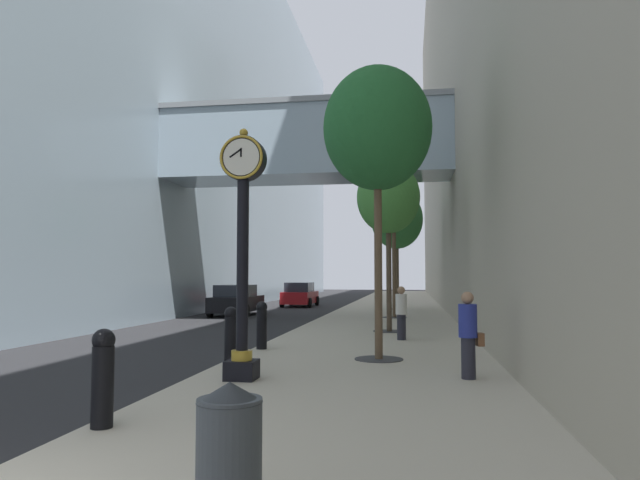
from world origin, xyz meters
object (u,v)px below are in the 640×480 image
object	(u,v)px
bollard_fourth	(262,324)
trash_bin	(229,447)
street_clock	(243,240)
car_black_mid	(237,300)
street_tree_mid_far	(394,199)
bollard_third	(231,334)
street_tree_mid_near	(388,198)
street_tree_near	(377,129)
car_red_near	(300,295)
pedestrian_by_clock	(401,312)
bollard_nearest	(103,376)
street_tree_far	(397,219)
pedestrian_walking	(468,333)

from	to	relation	value
bollard_fourth	trash_bin	bearing A→B (deg)	-76.70
street_clock	car_black_mid	world-z (taller)	street_clock
street_tree_mid_far	car_black_mid	size ratio (longest dim) A/B	1.55
bollard_third	street_tree_mid_near	world-z (taller)	street_tree_mid_near
street_tree_near	car_red_near	xyz separation A→B (m)	(-6.52, 24.36, -4.65)
bollard_fourth	pedestrian_by_clock	world-z (taller)	pedestrian_by_clock
bollard_nearest	street_tree_near	xyz separation A→B (m)	(3.10, 6.40, 4.64)
street_tree_far	bollard_nearest	bearing A→B (deg)	-96.73
pedestrian_walking	trash_bin	bearing A→B (deg)	-110.81
street_clock	car_red_near	distance (m)	27.66
bollard_third	trash_bin	size ratio (longest dim) A/B	1.17
bollard_third	pedestrian_by_clock	xyz separation A→B (m)	(3.55, 5.31, 0.19)
street_clock	bollard_third	world-z (taller)	street_clock
street_tree_near	trash_bin	distance (m)	9.95
street_clock	bollard_nearest	size ratio (longest dim) A/B	3.79
bollard_nearest	car_red_near	distance (m)	30.95
street_tree_near	street_tree_mid_near	xyz separation A→B (m)	(-0.00, 6.63, -0.72)
car_black_mid	pedestrian_walking	bearing A→B (deg)	-60.78
street_tree_near	pedestrian_walking	size ratio (longest dim) A/B	4.23
pedestrian_by_clock	street_tree_mid_far	bearing A→B (deg)	92.82
street_tree_mid_far	pedestrian_walking	world-z (taller)	street_tree_mid_far
street_tree_far	pedestrian_by_clock	distance (m)	16.35
street_tree_near	street_tree_far	distance (m)	19.88
street_clock	street_tree_near	distance (m)	4.63
street_tree_mid_near	pedestrian_by_clock	size ratio (longest dim) A/B	3.70
trash_bin	street_clock	bearing A→B (deg)	105.74
street_tree_mid_near	street_tree_mid_far	xyz separation A→B (m)	(0.00, 6.63, 0.87)
bollard_nearest	trash_bin	xyz separation A→B (m)	(2.39, -2.32, -0.10)
street_tree_mid_far	street_tree_far	xyz separation A→B (m)	(-0.00, 6.63, -0.31)
bollard_fourth	street_tree_near	xyz separation A→B (m)	(3.10, -1.41, 4.64)
bollard_nearest	street_tree_mid_far	distance (m)	20.47
bollard_fourth	street_tree_mid_near	distance (m)	7.23
street_tree_mid_far	street_tree_far	distance (m)	6.63
street_tree_far	pedestrian_walking	bearing A→B (deg)	-85.41
trash_bin	pedestrian_by_clock	size ratio (longest dim) A/B	0.66
bollard_nearest	street_tree_mid_near	world-z (taller)	street_tree_mid_near
pedestrian_walking	street_clock	bearing A→B (deg)	-170.10
street_tree_mid_far	street_tree_far	size ratio (longest dim) A/B	1.00
pedestrian_by_clock	street_tree_far	bearing A→B (deg)	91.63
bollard_nearest	trash_bin	bearing A→B (deg)	-44.08
street_clock	street_tree_far	size ratio (longest dim) A/B	0.68
bollard_third	bollard_fourth	xyz separation A→B (m)	(0.00, 2.60, 0.00)
street_tree_mid_far	trash_bin	bearing A→B (deg)	-91.84
bollard_third	bollard_nearest	bearing A→B (deg)	-90.00
street_tree_near	bollard_fourth	bearing A→B (deg)	155.61
street_tree_near	street_tree_mid_far	distance (m)	13.26
street_clock	car_black_mid	xyz separation A→B (m)	(-5.80, 18.45, -1.93)
pedestrian_by_clock	bollard_fourth	bearing A→B (deg)	-142.63
street_tree_near	car_black_mid	bearing A→B (deg)	117.68
bollard_fourth	pedestrian_by_clock	bearing A→B (deg)	37.37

